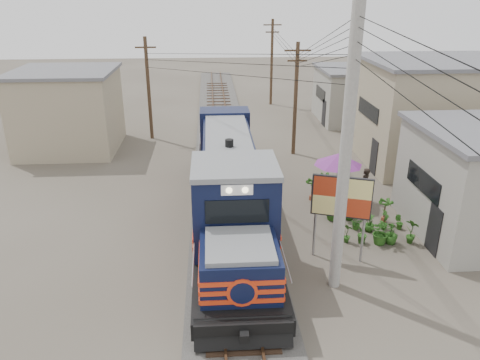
{
  "coord_description": "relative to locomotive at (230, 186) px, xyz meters",
  "views": [
    {
      "loc": [
        -0.81,
        -14.45,
        9.91
      ],
      "look_at": [
        0.42,
        4.32,
        2.2
      ],
      "focal_mm": 35.0,
      "sensor_mm": 36.0,
      "label": 1
    }
  ],
  "objects": [
    {
      "name": "ballast",
      "position": [
        0.0,
        5.39,
        -1.72
      ],
      "size": [
        3.6,
        70.0,
        0.16
      ],
      "primitive_type": "cube",
      "color": "#595651",
      "rests_on": "ground"
    },
    {
      "name": "vendor",
      "position": [
        6.75,
        1.87,
        -0.91
      ],
      "size": [
        0.76,
        0.75,
        1.77
      ],
      "primitive_type": "imported",
      "rotation": [
        0.0,
        0.0,
        3.89
      ],
      "color": "black",
      "rests_on": "ground"
    },
    {
      "name": "power_lines",
      "position": [
        -0.14,
        3.89,
        5.77
      ],
      "size": [
        9.65,
        19.0,
        3.3
      ],
      "color": "black",
      "rests_on": "ground"
    },
    {
      "name": "utility_pole_main",
      "position": [
        3.5,
        -5.11,
        3.2
      ],
      "size": [
        0.4,
        0.4,
        10.0
      ],
      "color": "#9E9B93",
      "rests_on": "ground"
    },
    {
      "name": "wooden_pole_left",
      "position": [
        -5.0,
        13.39,
        1.88
      ],
      "size": [
        1.6,
        0.24,
        7.0
      ],
      "color": "#4C3826",
      "rests_on": "ground"
    },
    {
      "name": "market_umbrella",
      "position": [
        5.31,
        1.8,
        0.5
      ],
      "size": [
        2.41,
        2.41,
        2.6
      ],
      "rotation": [
        0.0,
        0.0,
        -0.02
      ],
      "color": "black",
      "rests_on": "ground"
    },
    {
      "name": "wooden_pole_mid",
      "position": [
        4.5,
        9.39,
        1.88
      ],
      "size": [
        1.6,
        0.24,
        7.0
      ],
      "color": "#4C3826",
      "rests_on": "ground"
    },
    {
      "name": "locomotive",
      "position": [
        0.0,
        0.0,
        0.0
      ],
      "size": [
        3.07,
        16.73,
        4.15
      ],
      "color": "black",
      "rests_on": "ground"
    },
    {
      "name": "shophouse_back",
      "position": [
        11.0,
        17.39,
        0.31
      ],
      "size": [
        6.3,
        6.3,
        4.2
      ],
      "color": "gray",
      "rests_on": "ground"
    },
    {
      "name": "ground",
      "position": [
        0.0,
        -4.61,
        -1.8
      ],
      "size": [
        120.0,
        120.0,
        0.0
      ],
      "primitive_type": "plane",
      "color": "#473F35",
      "rests_on": "ground"
    },
    {
      "name": "plant_nursery",
      "position": [
        5.8,
        -1.25,
        -1.3
      ],
      "size": [
        3.67,
        3.44,
        1.13
      ],
      "color": "#245317",
      "rests_on": "ground"
    },
    {
      "name": "shophouse_left",
      "position": [
        -10.0,
        11.39,
        0.81
      ],
      "size": [
        6.3,
        6.3,
        5.2
      ],
      "color": "gray",
      "rests_on": "ground"
    },
    {
      "name": "wooden_pole_far",
      "position": [
        4.8,
        23.39,
        2.14
      ],
      "size": [
        1.6,
        0.24,
        7.5
      ],
      "color": "#4C3826",
      "rests_on": "ground"
    },
    {
      "name": "track",
      "position": [
        0.0,
        5.39,
        -1.54
      ],
      "size": [
        1.15,
        70.0,
        0.12
      ],
      "color": "#51331E",
      "rests_on": "ground"
    },
    {
      "name": "shophouse_mid",
      "position": [
        12.5,
        7.39,
        1.31
      ],
      "size": [
        8.4,
        7.35,
        6.2
      ],
      "color": "gray",
      "rests_on": "ground"
    },
    {
      "name": "billboard",
      "position": [
        4.05,
        -3.34,
        0.77
      ],
      "size": [
        2.17,
        0.84,
        3.48
      ],
      "rotation": [
        0.0,
        0.0,
        -0.33
      ],
      "color": "#99999E",
      "rests_on": "ground"
    }
  ]
}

